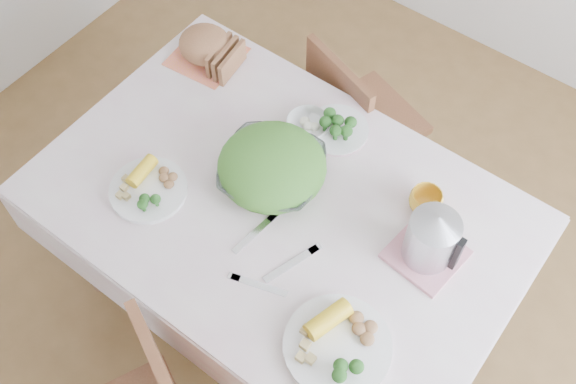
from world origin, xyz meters
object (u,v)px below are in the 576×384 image
Objects in this scene: chair_far at (368,112)px; yellow_mug at (425,201)px; dining_table at (280,260)px; salad_bowl at (272,171)px; dinner_plate_left at (149,190)px; dinner_plate_right at (337,346)px; electric_kettle at (433,236)px.

yellow_mug is (0.46, -0.45, 0.34)m from chair_far.
dining_table is 0.71m from chair_far.
dinner_plate_left is (-0.28, -0.28, -0.03)m from salad_bowl.
chair_far is at bearing 117.15° from dinner_plate_right.
chair_far is 0.90m from electric_kettle.
electric_kettle is at bearing -57.22° from yellow_mug.
dining_table is 0.70m from electric_kettle.
dinner_plate_right is 0.53m from yellow_mug.
chair_far is at bearing 97.25° from dining_table.
salad_bowl is 3.13× the size of yellow_mug.
chair_far is 2.78× the size of dinner_plate_right.
yellow_mug reaches higher than dinner_plate_right.
dinner_plate_right is at bearing -85.56° from yellow_mug.
electric_kettle is at bearing 83.06° from dinner_plate_right.
salad_bowl is (0.01, -0.64, 0.34)m from chair_far.
yellow_mug is (-0.04, 0.53, 0.03)m from dinner_plate_right.
dining_table is at bearing -39.98° from salad_bowl.
dining_table is 0.64m from dinner_plate_right.
dinner_plate_left is 0.77m from dinner_plate_right.
dinner_plate_right is 1.45× the size of electric_kettle.
yellow_mug is at bearing 32.82° from dinner_plate_left.
yellow_mug is (0.45, 0.19, 0.00)m from salad_bowl.
chair_far reaches higher than dinner_plate_left.
electric_kettle is (0.55, -0.58, 0.42)m from chair_far.
yellow_mug is 0.50× the size of electric_kettle.
dining_table is at bearing -154.26° from electric_kettle.
yellow_mug is at bearing 94.44° from dinner_plate_right.
salad_bowl is at bearing -162.74° from electric_kettle.
salad_bowl is 0.59m from dinner_plate_right.
dinner_plate_left is at bearing -147.18° from yellow_mug.
salad_bowl is 0.54m from electric_kettle.
dinner_plate_left is (-0.35, -0.21, 0.40)m from dining_table.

